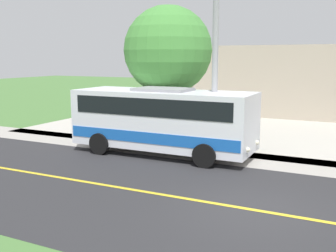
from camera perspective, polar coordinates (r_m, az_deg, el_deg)
ground_plane at (r=10.96m, az=12.27°, el=-11.74°), size 120.00×120.00×0.00m
road_surface at (r=10.96m, az=12.27°, el=-11.72°), size 8.00×100.00×0.01m
sidewalk at (r=15.83m, az=16.80°, el=-5.19°), size 2.40×100.00×0.01m
road_centre_line at (r=10.96m, az=12.27°, el=-11.69°), size 0.16×100.00×0.00m
shuttle_bus_front at (r=16.43m, az=-0.71°, el=1.19°), size 2.78×7.61×2.76m
street_light_pole at (r=15.72m, az=6.65°, el=10.62°), size 1.97×0.24×7.64m
tree_curbside at (r=19.30m, az=-0.01°, el=10.79°), size 4.23×4.23×6.45m
commercial_building at (r=31.45m, az=22.47°, el=6.16°), size 10.00×19.36×4.79m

